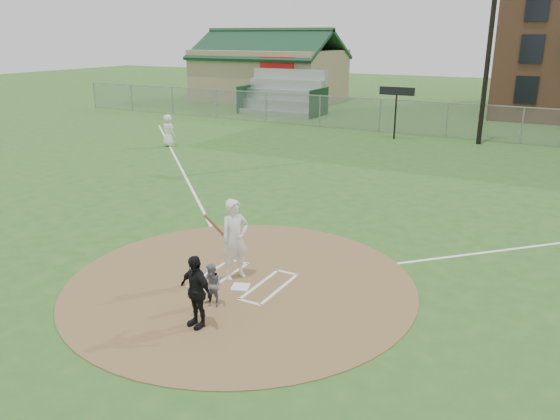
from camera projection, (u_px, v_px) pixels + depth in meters
The scene contains 14 objects.
ground at pixel (240, 283), 13.18m from camera, with size 140.00×140.00×0.00m, color #2A571D.
dirt_circle at pixel (240, 283), 13.17m from camera, with size 8.40×8.40×0.02m, color brown.
home_plate at pixel (241, 287), 12.92m from camera, with size 0.41×0.41×0.03m, color white.
foul_line_third at pixel (180, 166), 24.79m from camera, with size 0.10×24.00×0.01m, color white.
catcher at pixel (212, 285), 11.93m from camera, with size 0.48×0.37×0.98m, color slate.
umpire at pixel (196, 291), 11.02m from camera, with size 0.91×0.38×1.55m, color black.
ondeck_player at pixel (168, 131), 28.96m from camera, with size 0.83×0.54×1.69m, color white.
batters_boxes at pixel (244, 280), 13.30m from camera, with size 2.08×1.88×0.01m.
batter_at_plate at pixel (235, 239), 13.16m from camera, with size 0.81×1.13×2.01m.
outfield_fence at pixel (447, 120), 31.24m from camera, with size 56.08×0.08×2.03m.
bleachers at pixel (282, 92), 40.49m from camera, with size 6.08×3.20×3.20m.
clubhouse at pixel (269, 73), 48.19m from camera, with size 12.20×8.71×6.23m.
light_pole at pixel (493, 16), 27.77m from camera, with size 1.20×0.30×12.22m.
scoreboard_sign at pixel (397, 97), 30.45m from camera, with size 2.00×0.10×2.93m.
Camera 1 is at (6.58, -10.07, 5.76)m, focal length 35.00 mm.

